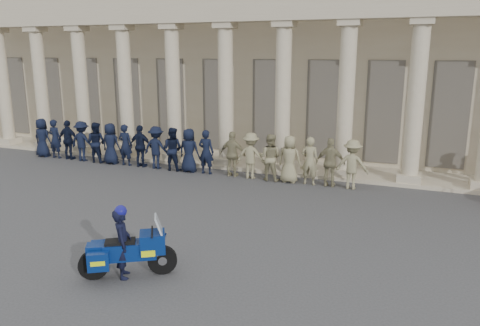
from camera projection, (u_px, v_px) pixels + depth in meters
name	position (u px, v px, depth m)	size (l,w,h in m)	color
ground	(157.00, 234.00, 13.46)	(90.00, 90.00, 0.00)	#3B3B3D
building	(296.00, 62.00, 25.72)	(40.00, 12.50, 9.00)	#B9A98B
officer_rank	(179.00, 150.00, 20.29)	(16.14, 0.72, 1.90)	black
motorcycle	(129.00, 251.00, 10.79)	(1.99, 1.51, 1.44)	black
rider	(123.00, 242.00, 10.70)	(0.66, 0.72, 1.75)	black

